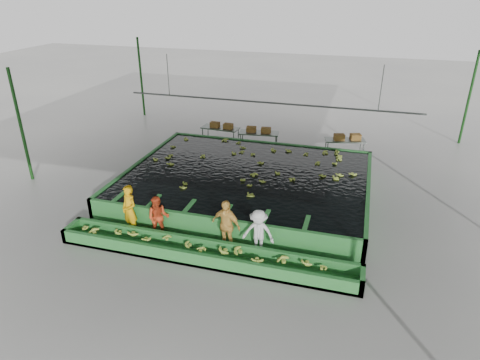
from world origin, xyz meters
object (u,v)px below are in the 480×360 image
(box_stack_mid, at_px, (259,132))
(worker_a, at_px, (130,210))
(worker_b, at_px, (158,218))
(flotation_tank, at_px, (247,182))
(packing_table_mid, at_px, (259,141))
(box_stack_right, at_px, (347,140))
(worker_c, at_px, (226,225))
(packing_table_left, at_px, (220,135))
(worker_d, at_px, (258,233))
(box_stack_left, at_px, (222,128))
(packing_table_right, at_px, (344,148))
(sorting_trough, at_px, (204,253))

(box_stack_mid, bearing_deg, worker_a, -103.55)
(worker_b, bearing_deg, flotation_tank, 48.88)
(packing_table_mid, distance_m, box_stack_right, 4.56)
(worker_c, distance_m, packing_table_left, 10.29)
(flotation_tank, height_order, worker_d, worker_d)
(packing_table_mid, xyz_separation_m, box_stack_left, (-2.15, 0.22, 0.46))
(worker_c, bearing_deg, box_stack_mid, 112.34)
(packing_table_right, distance_m, box_stack_left, 6.61)
(box_stack_left, distance_m, box_stack_mid, 2.14)
(flotation_tank, distance_m, worker_a, 5.30)
(worker_c, xyz_separation_m, box_stack_left, (-3.40, 9.63, 0.02))
(worker_b, bearing_deg, sorting_trough, -38.90)
(worker_a, distance_m, worker_c, 3.55)
(worker_c, bearing_deg, worker_a, -165.36)
(sorting_trough, distance_m, worker_b, 2.18)
(worker_d, bearing_deg, sorting_trough, -153.17)
(worker_a, relative_size, worker_b, 1.17)
(worker_a, bearing_deg, worker_d, 24.49)
(sorting_trough, relative_size, packing_table_left, 4.92)
(sorting_trough, bearing_deg, worker_b, 157.75)
(worker_c, height_order, box_stack_left, worker_c)
(sorting_trough, height_order, packing_table_left, packing_table_left)
(packing_table_mid, height_order, box_stack_right, box_stack_right)
(flotation_tank, distance_m, worker_b, 4.74)
(packing_table_mid, height_order, box_stack_mid, box_stack_mid)
(box_stack_left, bearing_deg, worker_d, -64.93)
(worker_a, xyz_separation_m, worker_b, (1.10, 0.00, -0.13))
(worker_c, height_order, packing_table_left, worker_c)
(worker_a, bearing_deg, sorting_trough, 9.82)
(sorting_trough, height_order, box_stack_right, box_stack_right)
(worker_b, distance_m, worker_c, 2.45)
(flotation_tank, xyz_separation_m, packing_table_left, (-3.00, 5.37, 0.01))
(box_stack_left, bearing_deg, worker_c, -70.53)
(box_stack_right, bearing_deg, box_stack_left, -179.70)
(packing_table_right, bearing_deg, worker_c, -108.27)
(flotation_tank, distance_m, packing_table_right, 6.49)
(worker_b, xyz_separation_m, packing_table_right, (5.63, 9.65, -0.34))
(worker_d, distance_m, packing_table_mid, 9.71)
(worker_b, bearing_deg, worker_d, -16.66)
(packing_table_left, height_order, box_stack_right, box_stack_right)
(box_stack_right, bearing_deg, sorting_trough, -109.81)
(box_stack_right, bearing_deg, worker_d, -102.71)
(worker_c, relative_size, packing_table_left, 0.89)
(worker_a, distance_m, box_stack_mid, 9.70)
(worker_c, relative_size, packing_table_right, 0.92)
(sorting_trough, bearing_deg, packing_table_right, 70.62)
(worker_c, relative_size, worker_d, 1.12)
(worker_b, relative_size, box_stack_mid, 1.24)
(packing_table_left, bearing_deg, worker_d, -64.62)
(worker_a, relative_size, box_stack_right, 1.37)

